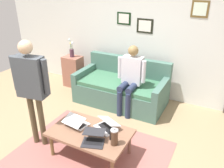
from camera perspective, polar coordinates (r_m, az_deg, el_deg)
ground_plane at (r=3.62m, az=-6.38°, el=-16.03°), size 7.68×7.68×0.00m
area_rug at (r=3.48m, az=-6.16°, el=-17.96°), size 2.16×1.85×0.01m
back_wall at (r=4.81m, az=7.70°, el=12.63°), size 7.04×0.11×2.70m
couch at (r=4.68m, az=2.43°, el=-1.10°), size 1.81×0.91×0.88m
coffee_table at (r=3.31m, az=-5.49°, el=-12.35°), size 1.13×0.69×0.41m
laptop_left at (r=3.31m, az=-1.26°, el=-10.45°), size 0.41×0.38×0.15m
laptop_center at (r=3.41m, az=-8.99°, el=-9.54°), size 0.35×0.31×0.15m
laptop_right at (r=3.08m, az=-4.68°, el=-13.55°), size 0.37×0.39×0.13m
french_press at (r=2.99m, az=0.58°, el=-13.13°), size 0.12×0.10×0.25m
side_shelf at (r=5.47m, az=-9.70°, el=3.16°), size 0.42×0.32×0.72m
flower_vase at (r=5.31m, az=-10.09°, el=8.16°), size 0.11×0.10×0.42m
person_standing at (r=3.35m, az=-19.66°, el=0.50°), size 0.58×0.25×1.65m
person_seated at (r=4.22m, az=4.69°, el=2.08°), size 0.55×0.51×1.28m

